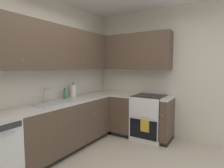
% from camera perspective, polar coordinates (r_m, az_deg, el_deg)
% --- Properties ---
extents(wall_back, '(4.09, 0.05, 2.68)m').
position_cam_1_polar(wall_back, '(3.28, -23.79, 2.45)').
color(wall_back, beige).
rests_on(wall_back, ground_plane).
extents(wall_right, '(0.05, 3.14, 2.68)m').
position_cam_1_polar(wall_right, '(4.04, 15.22, 3.17)').
color(wall_right, beige).
rests_on(wall_right, ground_plane).
extents(lower_cabinets_back, '(1.95, 0.62, 0.85)m').
position_cam_1_polar(lower_cabinets_back, '(3.46, -14.15, -12.50)').
color(lower_cabinets_back, brown).
rests_on(lower_cabinets_back, ground_plane).
extents(countertop_back, '(3.15, 0.60, 0.03)m').
position_cam_1_polar(countertop_back, '(3.35, -14.32, -5.34)').
color(countertop_back, beige).
rests_on(countertop_back, lower_cabinets_back).
extents(lower_cabinets_right, '(0.62, 1.22, 0.85)m').
position_cam_1_polar(lower_cabinets_right, '(4.04, 7.09, -9.76)').
color(lower_cabinets_right, brown).
rests_on(lower_cabinets_right, ground_plane).
extents(countertop_right, '(0.60, 1.22, 0.03)m').
position_cam_1_polar(countertop_right, '(3.95, 7.15, -3.60)').
color(countertop_right, beige).
rests_on(countertop_right, lower_cabinets_right).
extents(oven_range, '(0.68, 0.62, 1.04)m').
position_cam_1_polar(oven_range, '(3.93, 11.41, -9.92)').
color(oven_range, white).
rests_on(oven_range, ground_plane).
extents(upper_cabinets_back, '(2.83, 0.34, 0.75)m').
position_cam_1_polar(upper_cabinets_back, '(3.30, -18.45, 10.68)').
color(upper_cabinets_back, brown).
extents(upper_cabinets_right, '(0.32, 1.74, 0.75)m').
position_cam_1_polar(upper_cabinets_right, '(4.12, 5.80, 9.81)').
color(upper_cabinets_right, brown).
extents(sink, '(0.68, 0.40, 0.10)m').
position_cam_1_polar(sink, '(3.16, -17.25, -6.45)').
color(sink, '#B7B7BC').
rests_on(sink, countertop_back).
extents(faucet, '(0.07, 0.16, 0.25)m').
position_cam_1_polar(faucet, '(3.29, -19.67, -2.75)').
color(faucet, silver).
rests_on(faucet, countertop_back).
extents(soap_bottle, '(0.06, 0.06, 0.19)m').
position_cam_1_polar(soap_bottle, '(3.57, -14.39, -3.00)').
color(soap_bottle, '#338C4C').
rests_on(soap_bottle, countertop_back).
extents(paper_towel_roll, '(0.11, 0.11, 0.30)m').
position_cam_1_polar(paper_towel_roll, '(3.70, -11.86, -2.10)').
color(paper_towel_roll, white).
rests_on(paper_towel_roll, countertop_back).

